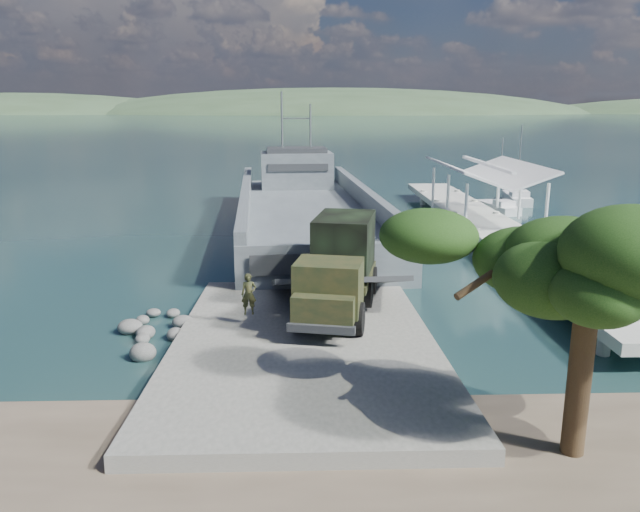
{
  "coord_description": "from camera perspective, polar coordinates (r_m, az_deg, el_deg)",
  "views": [
    {
      "loc": [
        -0.1,
        -23.85,
        9.35
      ],
      "look_at": [
        0.83,
        6.0,
        1.99
      ],
      "focal_mm": 35.0,
      "sensor_mm": 36.0,
      "label": 1
    }
  ],
  "objects": [
    {
      "name": "shoreline_rocks",
      "position": [
        26.78,
        -14.95,
        -7.09
      ],
      "size": [
        3.2,
        5.6,
        0.9
      ],
      "primitive_type": null,
      "color": "#4F4F4D",
      "rests_on": "ground"
    },
    {
      "name": "sailboat_far",
      "position": [
        62.97,
        17.56,
        5.03
      ],
      "size": [
        2.7,
        6.43,
        7.59
      ],
      "rotation": [
        0.0,
        0.0,
        -0.15
      ],
      "color": "white",
      "rests_on": "ground"
    },
    {
      "name": "distant_headlands",
      "position": [
        586.07,
        3.2,
        12.9
      ],
      "size": [
        1000.0,
        240.0,
        48.0
      ],
      "primitive_type": null,
      "color": "#354C2F",
      "rests_on": "ground"
    },
    {
      "name": "overhang_tree",
      "position": [
        16.78,
        21.4,
        -0.24
      ],
      "size": [
        7.62,
        7.02,
        6.92
      ],
      "color": "black",
      "rests_on": "ground"
    },
    {
      "name": "military_truck",
      "position": [
        27.07,
        1.79,
        -0.94
      ],
      "size": [
        4.24,
        8.78,
        3.92
      ],
      "rotation": [
        0.0,
        0.0,
        -0.21
      ],
      "color": "black",
      "rests_on": "boat_ramp"
    },
    {
      "name": "soldier",
      "position": [
        25.79,
        -6.5,
        -4.31
      ],
      "size": [
        0.66,
        0.46,
        1.71
      ],
      "primitive_type": "imported",
      "rotation": [
        0.0,
        0.0,
        0.08
      ],
      "color": "black",
      "rests_on": "boat_ramp"
    },
    {
      "name": "sailboat_near",
      "position": [
        57.26,
        16.05,
        4.26
      ],
      "size": [
        2.51,
        5.62,
        6.62
      ],
      "rotation": [
        0.0,
        0.0,
        0.18
      ],
      "color": "white",
      "rests_on": "ground"
    },
    {
      "name": "ground",
      "position": [
        25.61,
        -1.46,
        -7.58
      ],
      "size": [
        1400.0,
        1400.0,
        0.0
      ],
      "primitive_type": "plane",
      "color": "#19383C",
      "rests_on": "ground"
    },
    {
      "name": "pier",
      "position": [
        45.25,
        15.1,
        3.5
      ],
      "size": [
        6.4,
        44.0,
        6.1
      ],
      "color": "#BABBB0",
      "rests_on": "ground"
    },
    {
      "name": "boat_ramp",
      "position": [
        24.59,
        -1.44,
        -7.88
      ],
      "size": [
        10.0,
        18.0,
        0.5
      ],
      "primitive_type": "cube",
      "color": "slate",
      "rests_on": "ground"
    },
    {
      "name": "landing_craft",
      "position": [
        46.95,
        -1.3,
        3.48
      ],
      "size": [
        11.73,
        38.08,
        11.17
      ],
      "rotation": [
        0.0,
        0.0,
        0.07
      ],
      "color": "#50585F",
      "rests_on": "ground"
    }
  ]
}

